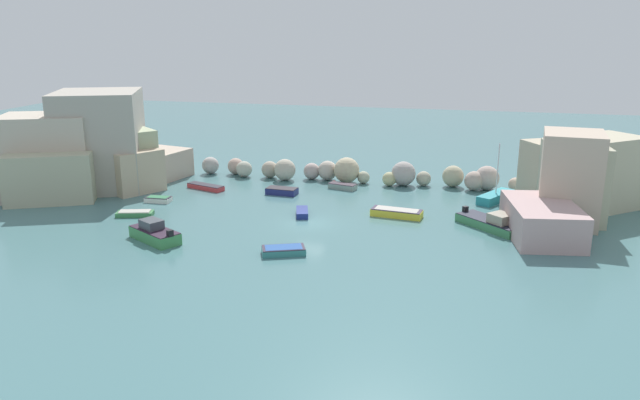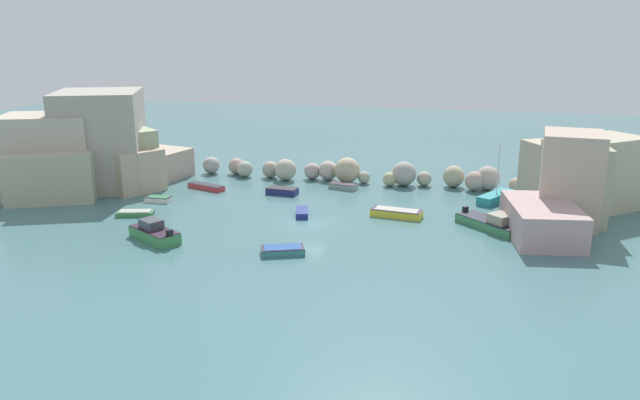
{
  "view_description": "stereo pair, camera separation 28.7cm",
  "coord_description": "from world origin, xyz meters",
  "views": [
    {
      "loc": [
        13.01,
        -48.79,
        16.22
      ],
      "look_at": [
        0.0,
        3.9,
        1.0
      ],
      "focal_mm": 34.64,
      "sensor_mm": 36.0,
      "label": 1
    },
    {
      "loc": [
        13.29,
        -48.72,
        16.22
      ],
      "look_at": [
        0.0,
        3.9,
        1.0
      ],
      "focal_mm": 34.64,
      "sensor_mm": 36.0,
      "label": 2
    }
  ],
  "objects": [
    {
      "name": "moored_boat_7",
      "position": [
        -15.82,
        2.98,
        0.27
      ],
      "size": [
        2.44,
        1.29,
        0.52
      ],
      "rotation": [
        0.0,
        0.0,
        3.18
      ],
      "color": "white",
      "rests_on": "cove_water"
    },
    {
      "name": "moored_boat_10",
      "position": [
        15.18,
        2.2,
        0.52
      ],
      "size": [
        5.79,
        5.63,
        1.53
      ],
      "rotation": [
        0.0,
        0.0,
        5.53
      ],
      "color": "#408755",
      "rests_on": "cove_water"
    },
    {
      "name": "moored_boat_4",
      "position": [
        0.07,
        -7.69,
        0.29
      ],
      "size": [
        3.56,
        2.66,
        0.56
      ],
      "rotation": [
        0.0,
        0.0,
        3.53
      ],
      "color": "teal",
      "rests_on": "cove_water"
    },
    {
      "name": "moored_boat_2",
      "position": [
        -5.12,
        8.59,
        0.33
      ],
      "size": [
        3.16,
        1.7,
        0.66
      ],
      "rotation": [
        0.0,
        0.0,
        6.21
      ],
      "color": "navy",
      "rests_on": "cove_water"
    },
    {
      "name": "cove_water",
      "position": [
        0.0,
        0.0,
        0.0
      ],
      "size": [
        160.0,
        160.0,
        0.0
      ],
      "primitive_type": "plane",
      "color": "#467276",
      "rests_on": "ground"
    },
    {
      "name": "moored_boat_6",
      "position": [
        -1.19,
        2.06,
        0.27
      ],
      "size": [
        1.75,
        2.92,
        0.53
      ],
      "rotation": [
        0.0,
        0.0,
        1.85
      ],
      "color": "navy",
      "rests_on": "cove_water"
    },
    {
      "name": "rock_breakwater",
      "position": [
        1.78,
        15.15,
        1.11
      ],
      "size": [
        35.23,
        3.85,
        2.75
      ],
      "color": "#AEA7A1",
      "rests_on": "ground"
    },
    {
      "name": "moored_boat_5",
      "position": [
        -13.39,
        8.57,
        0.26
      ],
      "size": [
        4.36,
        2.42,
        0.51
      ],
      "rotation": [
        0.0,
        0.0,
        5.96
      ],
      "color": "#C5373A",
      "rests_on": "cove_water"
    },
    {
      "name": "channel_buoy",
      "position": [
        -0.81,
        13.37,
        0.25
      ],
      "size": [
        0.51,
        0.51,
        0.51
      ],
      "primitive_type": "sphere",
      "color": "red",
      "rests_on": "cove_water"
    },
    {
      "name": "moored_boat_3",
      "position": [
        0.4,
        12.08,
        0.29
      ],
      "size": [
        3.08,
        1.8,
        0.58
      ],
      "rotation": [
        0.0,
        0.0,
        6.03
      ],
      "color": "gray",
      "rests_on": "cove_water"
    },
    {
      "name": "cliff_headland_right",
      "position": [
        24.32,
        7.37,
        2.81
      ],
      "size": [
        22.16,
        26.03,
        7.85
      ],
      "color": "#B7AD91",
      "rests_on": "ground"
    },
    {
      "name": "moored_boat_0",
      "position": [
        15.72,
        11.03,
        0.44
      ],
      "size": [
        3.69,
        5.01,
        5.68
      ],
      "rotation": [
        0.0,
        0.0,
        4.2
      ],
      "color": "teal",
      "rests_on": "cove_water"
    },
    {
      "name": "moored_boat_8",
      "position": [
        -10.67,
        -7.26,
        0.61
      ],
      "size": [
        5.03,
        3.99,
        1.64
      ],
      "rotation": [
        0.0,
        0.0,
        2.61
      ],
      "color": "#3F8A4C",
      "rests_on": "cove_water"
    },
    {
      "name": "moored_boat_9",
      "position": [
        -15.62,
        -1.71,
        0.23
      ],
      "size": [
        3.42,
        2.12,
        0.47
      ],
      "rotation": [
        0.0,
        0.0,
        3.43
      ],
      "color": "#3B7D47",
      "rests_on": "cove_water"
    },
    {
      "name": "cliff_headland_left",
      "position": [
        -25.93,
        5.35,
        3.32
      ],
      "size": [
        18.96,
        18.59,
        10.0
      ],
      "color": "#ADA19C",
      "rests_on": "ground"
    },
    {
      "name": "moored_boat_1",
      "position": [
        7.06,
        3.71,
        0.36
      ],
      "size": [
        4.65,
        2.08,
        0.69
      ],
      "rotation": [
        0.0,
        0.0,
        3.02
      ],
      "color": "yellow",
      "rests_on": "cove_water"
    }
  ]
}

